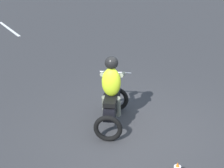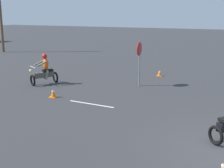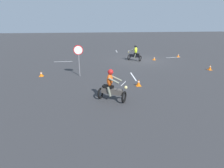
# 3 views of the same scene
# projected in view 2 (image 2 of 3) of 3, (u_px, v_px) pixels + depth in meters

# --- Properties ---
(motorcycle_rider_background) EXTENTS (1.51, 1.24, 1.66)m
(motorcycle_rider_background) POSITION_uv_depth(u_px,v_px,m) (45.00, 71.00, 16.69)
(motorcycle_rider_background) COLOR black
(motorcycle_rider_background) RESTS_ON ground
(stop_sign) EXTENTS (0.70, 0.08, 2.30)m
(stop_sign) POSITION_uv_depth(u_px,v_px,m) (139.00, 55.00, 16.13)
(stop_sign) COLOR slate
(stop_sign) RESTS_ON ground
(traffic_cone_near_left) EXTENTS (0.32, 0.32, 0.42)m
(traffic_cone_near_left) POSITION_uv_depth(u_px,v_px,m) (53.00, 93.00, 14.26)
(traffic_cone_near_left) COLOR orange
(traffic_cone_near_left) RESTS_ON ground
(traffic_cone_far_right) EXTENTS (0.32, 0.32, 0.37)m
(traffic_cone_far_right) POSITION_uv_depth(u_px,v_px,m) (160.00, 73.00, 18.88)
(traffic_cone_far_right) COLOR orange
(traffic_cone_far_right) RESTS_ON ground
(traffic_cone_far_center) EXTENTS (0.32, 0.32, 0.33)m
(traffic_cone_far_center) POSITION_uv_depth(u_px,v_px,m) (224.00, 168.00, 7.55)
(traffic_cone_far_center) COLOR orange
(traffic_cone_far_center) RESTS_ON ground
(lane_stripe_n) EXTENTS (0.27, 2.17, 0.01)m
(lane_stripe_n) POSITION_uv_depth(u_px,v_px,m) (91.00, 104.00, 13.27)
(lane_stripe_n) COLOR silver
(lane_stripe_n) RESTS_ON ground
(utility_pole_near) EXTENTS (0.24, 0.24, 7.96)m
(utility_pole_near) POSITION_uv_depth(u_px,v_px,m) (0.00, 9.00, 28.89)
(utility_pole_near) COLOR brown
(utility_pole_near) RESTS_ON ground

